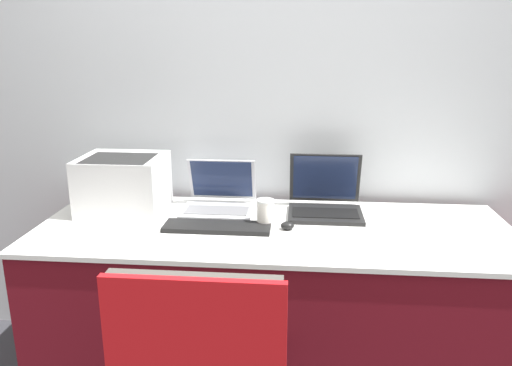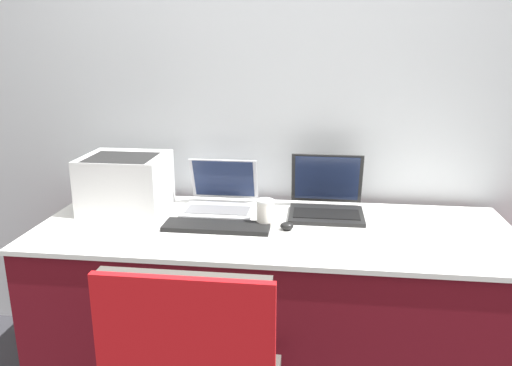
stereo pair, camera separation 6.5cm
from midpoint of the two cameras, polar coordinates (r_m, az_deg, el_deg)
name	(u,v)px [view 1 (the left image)]	position (r m, az deg, el deg)	size (l,w,h in m)	color
wall_back	(280,95)	(2.45, 2.02, 9.96)	(8.00, 0.05, 2.60)	silver
table	(273,310)	(2.29, 1.13, -14.33)	(2.01, 0.76, 0.80)	maroon
printer	(123,182)	(2.36, -15.72, 0.11)	(0.37, 0.32, 0.26)	silver
laptop_left	(219,199)	(2.32, -5.05, -1.88)	(0.32, 0.31, 0.22)	#B7B7BC
laptop_right	(325,200)	(2.30, 7.10, -1.99)	(0.33, 0.31, 0.26)	black
external_keyboard	(217,227)	(2.10, -5.36, -5.03)	(0.45, 0.13, 0.02)	black
coffee_cup	(265,213)	(2.11, 0.18, -3.41)	(0.08, 0.08, 0.12)	white
mouse	(287,226)	(2.09, 2.70, -4.90)	(0.06, 0.05, 0.03)	black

